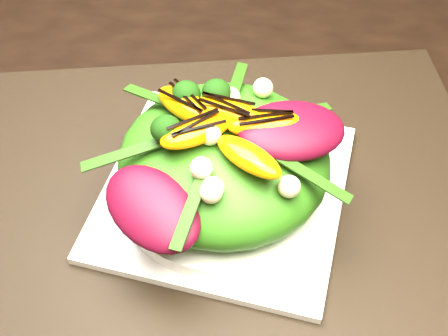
{
  "coord_description": "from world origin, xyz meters",
  "views": [
    {
      "loc": [
        -0.19,
        -0.5,
        1.23
      ],
      "look_at": [
        -0.18,
        -0.13,
        0.79
      ],
      "focal_mm": 48.0,
      "sensor_mm": 36.0,
      "label": 1
    }
  ],
  "objects_px": {
    "plate_base": "(224,191)",
    "salad_bowl": "(224,183)",
    "placemat": "(224,195)",
    "orange_segment": "(213,106)",
    "dining_table": "(379,122)",
    "lettuce_mound": "(224,160)"
  },
  "relations": [
    {
      "from": "dining_table",
      "to": "salad_bowl",
      "type": "xyz_separation_m",
      "value": [
        -0.18,
        -0.13,
        0.04
      ]
    },
    {
      "from": "placemat",
      "to": "lettuce_mound",
      "type": "bearing_deg",
      "value": 0.0
    },
    {
      "from": "salad_bowl",
      "to": "placemat",
      "type": "bearing_deg",
      "value": 0.0
    },
    {
      "from": "lettuce_mound",
      "to": "salad_bowl",
      "type": "bearing_deg",
      "value": 0.0
    },
    {
      "from": "dining_table",
      "to": "plate_base",
      "type": "xyz_separation_m",
      "value": [
        -0.18,
        -0.13,
        0.03
      ]
    },
    {
      "from": "dining_table",
      "to": "placemat",
      "type": "distance_m",
      "value": 0.22
    },
    {
      "from": "plate_base",
      "to": "placemat",
      "type": "bearing_deg",
      "value": 0.0
    },
    {
      "from": "dining_table",
      "to": "lettuce_mound",
      "type": "relative_size",
      "value": 7.91
    },
    {
      "from": "placemat",
      "to": "salad_bowl",
      "type": "bearing_deg",
      "value": 0.0
    },
    {
      "from": "lettuce_mound",
      "to": "orange_segment",
      "type": "xyz_separation_m",
      "value": [
        -0.01,
        0.02,
        0.05
      ]
    },
    {
      "from": "lettuce_mound",
      "to": "dining_table",
      "type": "bearing_deg",
      "value": 34.19
    },
    {
      "from": "plate_base",
      "to": "salad_bowl",
      "type": "relative_size",
      "value": 1.1
    },
    {
      "from": "salad_bowl",
      "to": "lettuce_mound",
      "type": "distance_m",
      "value": 0.04
    },
    {
      "from": "salad_bowl",
      "to": "lettuce_mound",
      "type": "height_order",
      "value": "lettuce_mound"
    },
    {
      "from": "placemat",
      "to": "orange_segment",
      "type": "bearing_deg",
      "value": 111.83
    },
    {
      "from": "plate_base",
      "to": "orange_segment",
      "type": "height_order",
      "value": "orange_segment"
    },
    {
      "from": "lettuce_mound",
      "to": "orange_segment",
      "type": "distance_m",
      "value": 0.05
    },
    {
      "from": "plate_base",
      "to": "salad_bowl",
      "type": "distance_m",
      "value": 0.01
    },
    {
      "from": "dining_table",
      "to": "lettuce_mound",
      "type": "bearing_deg",
      "value": -145.81
    },
    {
      "from": "lettuce_mound",
      "to": "orange_segment",
      "type": "height_order",
      "value": "orange_segment"
    },
    {
      "from": "orange_segment",
      "to": "plate_base",
      "type": "bearing_deg",
      "value": -68.17
    },
    {
      "from": "dining_table",
      "to": "salad_bowl",
      "type": "distance_m",
      "value": 0.23
    }
  ]
}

